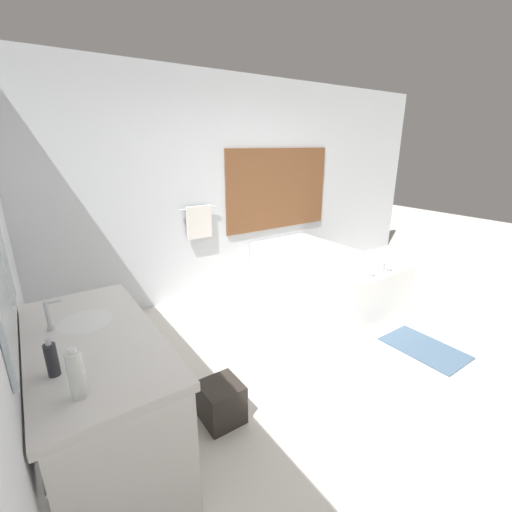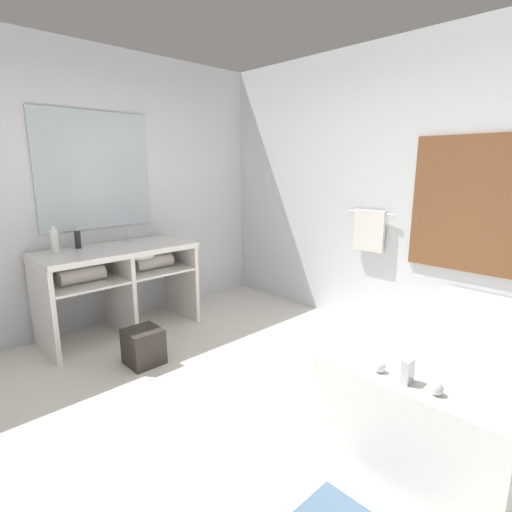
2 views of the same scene
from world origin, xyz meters
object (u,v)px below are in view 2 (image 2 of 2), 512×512
object	(u,v)px
soap_dispenser	(78,239)
waste_bin	(144,346)
bathtub	(464,372)
water_bottle_1	(54,241)

from	to	relation	value
soap_dispenser	waste_bin	xyz separation A→B (m)	(0.93, 0.11, -0.78)
bathtub	water_bottle_1	size ratio (longest dim) A/B	7.89
bathtub	waste_bin	size ratio (longest dim) A/B	6.33
water_bottle_1	waste_bin	xyz separation A→B (m)	(0.85, 0.33, -0.81)
soap_dispenser	bathtub	bearing A→B (deg)	21.94
water_bottle_1	soap_dispenser	size ratio (longest dim) A/B	1.23
bathtub	waste_bin	xyz separation A→B (m)	(-2.08, -1.11, -0.18)
water_bottle_1	soap_dispenser	xyz separation A→B (m)	(-0.08, 0.23, -0.03)
bathtub	soap_dispenser	bearing A→B (deg)	-158.06
waste_bin	bathtub	bearing A→B (deg)	28.01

